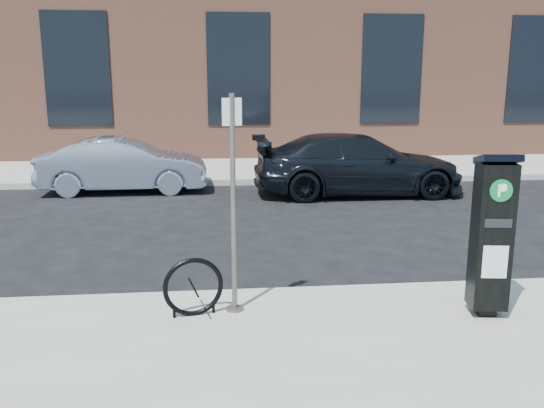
{
  "coord_description": "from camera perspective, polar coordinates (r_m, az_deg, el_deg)",
  "views": [
    {
      "loc": [
        -0.83,
        -6.81,
        2.77
      ],
      "look_at": [
        -0.09,
        0.5,
        1.14
      ],
      "focal_mm": 38.0,
      "sensor_mm": 36.0,
      "label": 1
    }
  ],
  "objects": [
    {
      "name": "sign_pole",
      "position": [
        6.36,
        -3.86,
        -0.27
      ],
      "size": [
        0.21,
        0.2,
        2.45
      ],
      "rotation": [
        0.0,
        0.0,
        0.26
      ],
      "color": "#544E4A",
      "rests_on": "sidewalk_near"
    },
    {
      "name": "bike_rack",
      "position": [
        6.52,
        -7.8,
        -8.18
      ],
      "size": [
        0.68,
        0.2,
        0.68
      ],
      "rotation": [
        0.0,
        0.0,
        0.21
      ],
      "color": "black",
      "rests_on": "sidewalk_near"
    },
    {
      "name": "parking_kiosk",
      "position": [
        6.75,
        20.94,
        -2.75
      ],
      "size": [
        0.47,
        0.43,
        1.84
      ],
      "rotation": [
        0.0,
        0.0,
        -0.14
      ],
      "color": "black",
      "rests_on": "sidewalk_near"
    },
    {
      "name": "building",
      "position": [
        23.86,
        -3.93,
        15.76
      ],
      "size": [
        28.0,
        10.05,
        8.25
      ],
      "color": "brown",
      "rests_on": "ground"
    },
    {
      "name": "sidewalk_far",
      "position": [
        21.0,
        -3.48,
        5.09
      ],
      "size": [
        60.0,
        12.0,
        0.15
      ],
      "primitive_type": "cube",
      "color": "gray",
      "rests_on": "ground"
    },
    {
      "name": "curb_far",
      "position": [
        15.1,
        -2.54,
        2.19
      ],
      "size": [
        60.0,
        0.12,
        0.16
      ],
      "primitive_type": "cube",
      "color": "#9E9B93",
      "rests_on": "ground"
    },
    {
      "name": "car_dark",
      "position": [
        13.95,
        8.5,
        3.92
      ],
      "size": [
        5.0,
        2.04,
        1.45
      ],
      "primitive_type": "imported",
      "rotation": [
        0.0,
        0.0,
        1.57
      ],
      "color": "black",
      "rests_on": "ground"
    },
    {
      "name": "curb_near",
      "position": [
        7.36,
        1.13,
        -9.01
      ],
      "size": [
        60.0,
        0.12,
        0.16
      ],
      "primitive_type": "cube",
      "color": "#9E9B93",
      "rests_on": "ground"
    },
    {
      "name": "ground",
      "position": [
        7.4,
        1.11,
        -9.49
      ],
      "size": [
        120.0,
        120.0,
        0.0
      ],
      "primitive_type": "plane",
      "color": "black",
      "rests_on": "ground"
    },
    {
      "name": "car_silver",
      "position": [
        14.54,
        -14.48,
        3.74
      ],
      "size": [
        4.03,
        1.45,
        1.32
      ],
      "primitive_type": "imported",
      "rotation": [
        0.0,
        0.0,
        1.58
      ],
      "color": "#8B96B0",
      "rests_on": "ground"
    }
  ]
}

